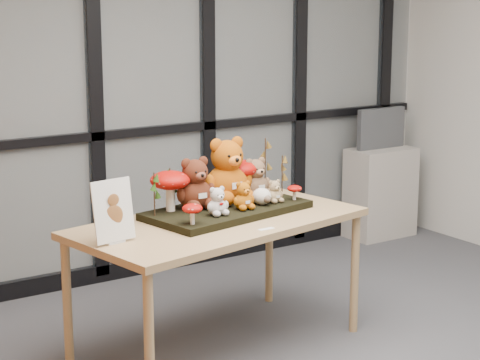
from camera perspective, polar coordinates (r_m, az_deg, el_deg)
room_shell at (r=4.17m, az=10.40°, el=7.36°), size 5.00×5.00×5.00m
glass_partition at (r=6.21m, az=-5.72°, el=6.61°), size 4.90×0.06×2.78m
display_table at (r=4.89m, az=-1.44°, el=-3.35°), size 1.76×1.09×0.77m
diorama_tray at (r=4.99m, az=-0.86°, el=-2.00°), size 1.01×0.63×0.04m
bear_pooh_yellow at (r=5.07m, az=-0.88°, el=0.90°), size 0.37×0.34×0.42m
bear_brown_medium at (r=4.92m, az=-2.98°, el=-0.02°), size 0.28×0.26×0.33m
bear_tan_back at (r=5.20m, az=1.01°, el=0.31°), size 0.23×0.21×0.26m
bear_small_yellow at (r=4.91m, az=0.21°, el=-0.90°), size 0.16×0.15×0.18m
bear_white_bow at (r=4.78m, az=-1.51°, el=-1.28°), size 0.15×0.14×0.18m
bear_beige_small at (r=5.08m, az=2.27°, el=-0.65°), size 0.13×0.12×0.15m
plush_cream_hedgehog at (r=5.02m, az=1.44°, el=-1.02°), size 0.09×0.09×0.11m
mushroom_back_left at (r=4.88m, az=-4.60°, el=-0.59°), size 0.23×0.23×0.25m
mushroom_back_right at (r=5.19m, az=-0.01°, el=0.23°), size 0.23×0.23×0.25m
mushroom_front_left at (r=4.61m, az=-3.15°, el=-2.17°), size 0.11×0.11×0.12m
mushroom_front_right at (r=5.15m, az=3.60°, el=-0.77°), size 0.09×0.09×0.10m
sprig_green_far_left at (r=4.78m, az=-5.65°, el=-0.93°), size 0.05×0.05×0.24m
sprig_green_mid_left at (r=4.91m, az=-4.61°, el=-0.58°), size 0.05×0.05×0.24m
sprig_dry_far_right at (r=5.30m, az=1.67°, el=0.96°), size 0.05×0.05×0.34m
sprig_dry_mid_right at (r=5.24m, az=2.79°, el=0.29°), size 0.05×0.05×0.25m
sprig_green_centre at (r=5.04m, az=-2.90°, el=-0.25°), size 0.05×0.05×0.23m
sign_holder at (r=4.43m, az=-8.31°, el=-2.18°), size 0.24×0.09×0.33m
label_card at (r=4.67m, az=1.74°, el=-3.23°), size 0.09×0.03×0.00m
cabinet at (r=7.37m, az=9.19°, el=-0.81°), size 0.56×0.33×0.75m
monitor at (r=7.28m, az=9.24°, el=3.37°), size 0.47×0.05×0.34m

